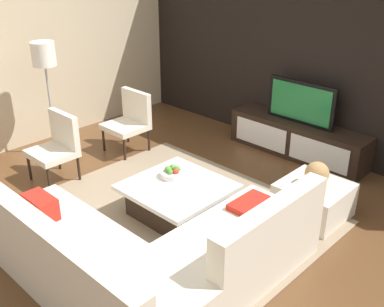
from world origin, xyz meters
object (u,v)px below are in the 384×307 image
media_console (297,139)px  television (301,102)px  floor_lamp (44,61)px  accent_chair_far (130,118)px  ottoman (313,200)px  decorative_ball (317,174)px  sectional_couch (146,256)px  fruit_bowl (173,173)px  coffee_table (178,199)px  accent_chair_near (58,143)px

media_console → television: television is taller
floor_lamp → accent_chair_far: size_ratio=1.85×
floor_lamp → ottoman: bearing=17.4°
media_console → decorative_ball: 1.63m
ottoman → accent_chair_far: size_ratio=0.80×
ottoman → accent_chair_far: 2.91m
sectional_couch → fruit_bowl: sectional_couch is taller
coffee_table → accent_chair_far: bearing=156.1°
coffee_table → fruit_bowl: bearing=150.6°
sectional_couch → fruit_bowl: bearing=126.0°
media_console → decorative_ball: bearing=-51.2°
television → decorative_ball: 1.63m
sectional_couch → floor_lamp: (-3.07, 0.92, 1.06)m
television → ottoman: size_ratio=1.47×
media_console → accent_chair_near: (-1.84, -2.72, 0.24)m
television → sectional_couch: (0.51, -3.28, -0.51)m
coffee_table → accent_chair_near: (-1.74, -0.43, 0.29)m
accent_chair_near → fruit_bowl: (1.56, 0.53, -0.06)m
coffee_table → ottoman: ottoman is taller
fruit_bowl → accent_chair_far: accent_chair_far is taller
ottoman → television: bearing=128.8°
media_console → floor_lamp: size_ratio=1.27×
accent_chair_near → decorative_ball: (2.84, 1.47, 0.04)m
media_console → sectional_couch: size_ratio=0.86×
sectional_couch → accent_chair_far: bearing=143.4°
fruit_bowl → decorative_ball: bearing=36.3°
accent_chair_near → accent_chair_far: size_ratio=1.00×
ottoman → accent_chair_far: bearing=-174.9°
television → coffee_table: television is taller
accent_chair_near → ottoman: size_ratio=1.24×
coffee_table → floor_lamp: 2.72m
accent_chair_near → fruit_bowl: bearing=19.1°
television → floor_lamp: bearing=-137.2°
sectional_couch → fruit_bowl: 1.35m
accent_chair_near → accent_chair_far: bearing=92.3°
television → sectional_couch: bearing=-81.2°
decorative_ball → media_console: bearing=128.8°
media_console → accent_chair_far: accent_chair_far is taller
accent_chair_near → accent_chair_far: (-0.04, 1.22, -0.00)m
accent_chair_far → television: bearing=44.1°
sectional_couch → accent_chair_near: accent_chair_near is taller
ottoman → decorative_ball: (0.00, 0.00, 0.33)m
floor_lamp → accent_chair_near: bearing=-26.5°
media_console → accent_chair_far: bearing=-141.3°
sectional_couch → fruit_bowl: (-0.79, 1.09, 0.14)m
television → sectional_couch: size_ratio=0.43×
coffee_table → decorative_ball: (1.11, 1.05, 0.33)m
ottoman → fruit_bowl: size_ratio=2.50×
television → accent_chair_far: television is taller
accent_chair_far → decorative_ball: size_ratio=3.28×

